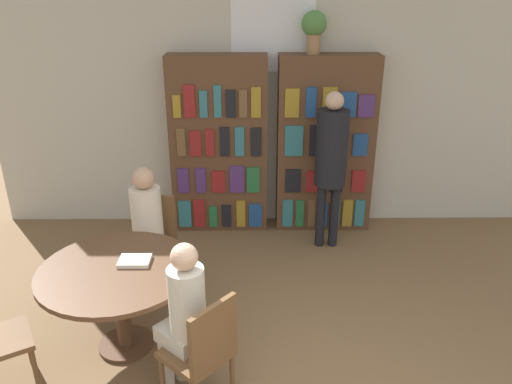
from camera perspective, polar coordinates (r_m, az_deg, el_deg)
name	(u,v)px	position (r m, az deg, el deg)	size (l,w,h in m)	color
wall_back	(272,98)	(5.74, 1.84, 10.73)	(6.40, 0.07, 3.00)	beige
bookshelf_left	(219,146)	(5.69, -4.25, 5.30)	(1.09, 0.34, 2.01)	brown
bookshelf_right	(325,145)	(5.74, 7.90, 5.30)	(1.09, 0.34, 2.01)	brown
flower_vase	(314,27)	(5.47, 6.64, 18.18)	(0.26, 0.26, 0.44)	#997047
reading_table	(119,282)	(4.02, -15.44, -9.86)	(1.20, 1.20, 0.73)	brown
chair_left_side	(154,238)	(4.84, -11.61, -5.12)	(0.44, 0.44, 0.88)	brown
chair_far_side	(204,349)	(3.47, -6.01, -17.44)	(0.56, 0.56, 0.88)	brown
seated_reader_left	(146,225)	(4.59, -12.44, -3.67)	(0.31, 0.39, 1.24)	beige
seated_reader_right	(183,313)	(3.46, -8.29, -13.54)	(0.40, 0.40, 1.23)	beige
librarian_standing	(331,154)	(5.25, 8.59, 4.28)	(0.33, 0.60, 1.72)	black
open_book_on_table	(135,261)	(3.99, -13.71, -7.65)	(0.24, 0.18, 0.03)	silver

